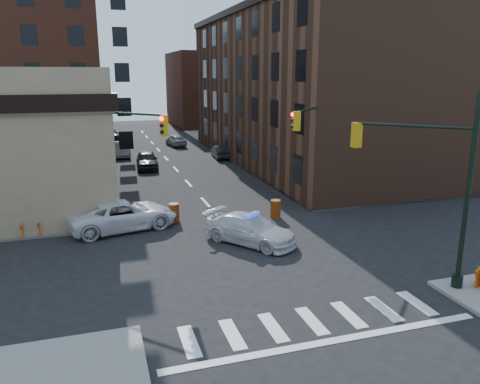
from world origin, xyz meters
TOP-DOWN VIEW (x-y plane):
  - ground at (0.00, 0.00)m, footprint 140.00×140.00m
  - sidewalk_ne at (23.00, 32.75)m, footprint 34.00×54.50m
  - commercial_row_ne at (13.00, 22.50)m, footprint 14.00×34.00m
  - filler_nw at (-16.00, 62.00)m, footprint 20.00×18.00m
  - filler_ne at (14.00, 58.00)m, footprint 16.00×16.00m
  - signal_pole_se at (6.04, -5.52)m, footprint 5.40×5.27m
  - signal_pole_nw at (-5.85, 5.34)m, footprint 3.58×3.67m
  - signal_pole_ne at (5.84, 5.35)m, footprint 3.67×3.58m
  - tree_ne_near at (7.50, 26.00)m, footprint 3.00×3.00m
  - tree_ne_far at (7.50, 34.00)m, footprint 3.00×3.00m
  - police_car at (0.44, 1.49)m, footprint 4.78×5.35m
  - pickup at (-5.80, 5.80)m, footprint 6.58×4.08m
  - parked_car_wnear at (-2.50, 23.10)m, footprint 2.26×4.92m
  - parked_car_wfar at (-4.37, 30.52)m, footprint 1.67×4.75m
  - parked_car_wdeep at (-4.98, 44.65)m, footprint 2.64×5.14m
  - parked_car_enear at (5.50, 26.47)m, footprint 1.69×4.11m
  - parked_car_efar at (2.50, 36.29)m, footprint 2.26×4.43m
  - pedestrian_a at (-9.76, 6.91)m, footprint 0.78×0.62m
  - pedestrian_b at (-8.63, 8.31)m, footprint 0.98×0.83m
  - pedestrian_c at (-11.92, 8.72)m, footprint 1.00×1.10m
  - barrel_road at (3.34, 5.23)m, footprint 0.70×0.70m
  - barrel_bank at (-2.77, 6.37)m, footprint 0.78×0.78m
  - barricade_nw_a at (-6.50, 5.79)m, footprint 1.15×0.67m
  - barricade_nw_b at (-10.69, 5.70)m, footprint 1.15×0.60m

SIDE VIEW (x-z plane):
  - ground at x=0.00m, z-range 0.00..0.00m
  - sidewalk_ne at x=23.00m, z-range 0.00..0.15m
  - barrel_bank at x=-2.77m, z-range 0.00..1.11m
  - barrel_road at x=3.34m, z-range 0.00..1.12m
  - barricade_nw_a at x=-6.50m, z-range 0.15..0.97m
  - barricade_nw_b at x=-10.69m, z-range 0.15..1.00m
  - parked_car_enear at x=5.50m, z-range 0.00..1.33m
  - parked_car_wdeep at x=-4.98m, z-range 0.00..1.43m
  - parked_car_efar at x=2.50m, z-range 0.00..1.44m
  - police_car at x=0.44m, z-range 0.00..1.49m
  - parked_car_wfar at x=-4.37m, z-range 0.00..1.56m
  - parked_car_wnear at x=-2.50m, z-range 0.00..1.64m
  - pickup at x=-5.80m, z-range 0.00..1.70m
  - pedestrian_b at x=-8.63m, z-range 0.15..1.93m
  - pedestrian_c at x=-11.92m, z-range 0.15..1.95m
  - pedestrian_a at x=-9.76m, z-range 0.15..2.04m
  - tree_ne_near at x=7.50m, z-range 1.06..5.91m
  - tree_ne_far at x=7.50m, z-range 1.06..5.91m
  - signal_pole_nw at x=-5.85m, z-range 0.34..8.34m
  - signal_pole_ne at x=5.84m, z-range 0.34..8.34m
  - signal_pole_se at x=6.04m, z-range 0.61..8.61m
  - filler_ne at x=14.00m, z-range 0.00..12.00m
  - commercial_row_ne at x=13.00m, z-range 0.00..14.00m
  - filler_nw at x=-16.00m, z-range 0.00..16.00m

